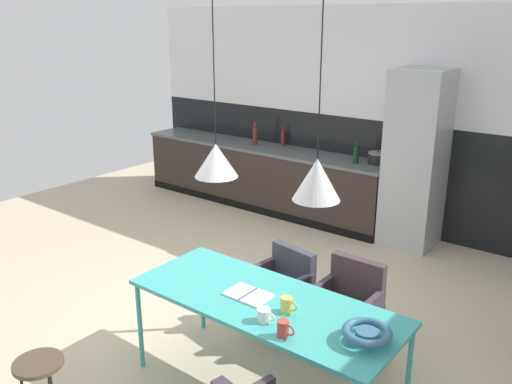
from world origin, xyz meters
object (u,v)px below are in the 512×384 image
at_px(refrigerator_column, 416,160).
at_px(cooking_pot, 378,158).
at_px(mug_white_ceramic, 264,315).
at_px(fruit_bowl, 367,333).
at_px(bottle_wine_green, 356,154).
at_px(mug_wide_latte, 287,305).
at_px(dining_table, 265,305).
at_px(armchair_head_of_table, 350,296).
at_px(open_book, 248,295).
at_px(side_stool, 39,367).
at_px(pendant_lamp_over_table_far, 317,179).
at_px(armchair_by_stool, 283,279).
at_px(pendant_lamp_over_table_near, 216,160).
at_px(mug_tall_blue, 284,329).
at_px(bottle_spice_small, 255,135).
at_px(bottle_oil_tall, 283,138).

distance_m(refrigerator_column, cooking_pot, 0.54).
height_order(mug_white_ceramic, cooking_pot, cooking_pot).
relative_size(fruit_bowl, bottle_wine_green, 1.06).
xyz_separation_m(fruit_bowl, mug_wide_latte, (-0.57, -0.01, -0.00)).
relative_size(dining_table, armchair_head_of_table, 2.45).
height_order(fruit_bowl, cooking_pot, cooking_pot).
bearing_deg(open_book, side_stool, -130.23).
height_order(mug_wide_latte, pendant_lamp_over_table_far, pendant_lamp_over_table_far).
relative_size(armchair_by_stool, open_book, 2.30).
height_order(refrigerator_column, side_stool, refrigerator_column).
bearing_deg(open_book, pendant_lamp_over_table_near, -177.24).
bearing_deg(open_book, armchair_by_stool, 107.67).
distance_m(mug_tall_blue, bottle_spice_small, 4.67).
relative_size(dining_table, pendant_lamp_over_table_near, 1.68).
xyz_separation_m(armchair_head_of_table, pendant_lamp_over_table_near, (-0.64, -0.83, 1.18)).
xyz_separation_m(mug_white_ceramic, side_stool, (-1.21, -0.90, -0.41)).
height_order(mug_white_ceramic, pendant_lamp_over_table_near, pendant_lamp_over_table_near).
xyz_separation_m(side_stool, pendant_lamp_over_table_near, (0.66, 1.08, 1.31)).
bearing_deg(refrigerator_column, open_book, -87.88).
bearing_deg(armchair_head_of_table, mug_tall_blue, 96.10).
relative_size(open_book, pendant_lamp_over_table_far, 0.27).
xyz_separation_m(open_book, bottle_spice_small, (-2.51, 3.31, 0.27)).
height_order(fruit_bowl, bottle_spice_small, bottle_spice_small).
bearing_deg(dining_table, open_book, -169.72).
bearing_deg(cooking_pot, bottle_spice_small, -177.15).
relative_size(armchair_head_of_table, cooking_pot, 3.15).
bearing_deg(mug_white_ceramic, bottle_wine_green, 108.56).
relative_size(pendant_lamp_over_table_near, pendant_lamp_over_table_far, 0.99).
xyz_separation_m(open_book, mug_white_ceramic, (0.29, -0.20, 0.04)).
relative_size(cooking_pot, pendant_lamp_over_table_near, 0.22).
bearing_deg(mug_white_ceramic, mug_wide_latte, 74.35).
bearing_deg(bottle_oil_tall, refrigerator_column, -6.35).
relative_size(mug_tall_blue, cooking_pot, 0.48).
height_order(dining_table, mug_tall_blue, mug_tall_blue).
bearing_deg(bottle_spice_small, bottle_wine_green, -1.79).
height_order(armchair_by_stool, mug_wide_latte, mug_wide_latte).
bearing_deg(armchair_by_stool, cooking_pot, -72.23).
distance_m(armchair_by_stool, side_stool, 2.01).
height_order(cooking_pot, side_stool, cooking_pot).
distance_m(armchair_by_stool, pendant_lamp_over_table_far, 1.64).
bearing_deg(mug_white_ceramic, armchair_head_of_table, 85.23).
relative_size(armchair_head_of_table, bottle_spice_small, 2.39).
bearing_deg(side_stool, mug_white_ceramic, 36.47).
relative_size(refrigerator_column, mug_wide_latte, 16.38).
relative_size(mug_wide_latte, cooking_pot, 0.51).
height_order(bottle_oil_tall, side_stool, bottle_oil_tall).
relative_size(refrigerator_column, dining_table, 1.08).
height_order(armchair_head_of_table, mug_wide_latte, mug_wide_latte).
bearing_deg(armchair_by_stool, dining_table, 125.32).
xyz_separation_m(armchair_by_stool, side_stool, (-0.67, -1.90, -0.09)).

